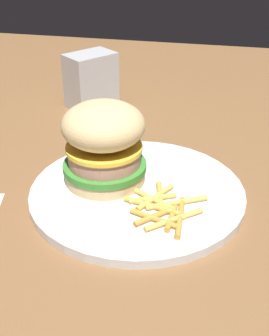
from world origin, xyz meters
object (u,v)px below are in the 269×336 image
plate (134,191)px  napkin_dispenser (91,80)px  fries_pile (162,208)px  sandwich (104,142)px

plate → napkin_dispenser: (-0.30, -0.15, 0.05)m
fries_pile → napkin_dispenser: 0.39m
plate → fries_pile: (0.04, 0.05, 0.01)m
plate → sandwich: sandwich is taller
plate → sandwich: bearing=-105.2°
sandwich → napkin_dispenser: bearing=-159.5°
plate → fries_pile: size_ratio=2.59×
sandwich → napkin_dispenser: (-0.28, -0.11, -0.02)m
napkin_dispenser → plate: bearing=65.0°
sandwich → fries_pile: bearing=57.8°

